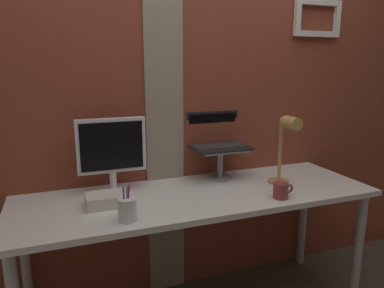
% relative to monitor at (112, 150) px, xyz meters
% --- Properties ---
extents(brick_wall_back, '(3.53, 0.16, 2.67)m').
position_rel_monitor_xyz_m(brick_wall_back, '(0.49, 0.18, 0.37)').
color(brick_wall_back, brown).
rests_on(brick_wall_back, ground_plane).
extents(desk, '(1.92, 0.63, 0.73)m').
position_rel_monitor_xyz_m(desk, '(0.42, -0.19, -0.30)').
color(desk, white).
rests_on(desk, ground_plane).
extents(monitor, '(0.36, 0.18, 0.40)m').
position_rel_monitor_xyz_m(monitor, '(0.00, 0.00, 0.00)').
color(monitor, white).
rests_on(monitor, desk).
extents(laptop_stand, '(0.28, 0.22, 0.19)m').
position_rel_monitor_xyz_m(laptop_stand, '(0.64, 0.00, -0.10)').
color(laptop_stand, gray).
rests_on(laptop_stand, desk).
extents(laptop, '(0.34, 0.27, 0.21)m').
position_rel_monitor_xyz_m(laptop, '(0.64, 0.06, 0.01)').
color(laptop, black).
rests_on(laptop, laptop_stand).
extents(desk_lamp, '(0.12, 0.20, 0.40)m').
position_rel_monitor_xyz_m(desk_lamp, '(0.92, -0.24, 0.02)').
color(desk_lamp, tan).
rests_on(desk_lamp, desk).
extents(pen_cup, '(0.08, 0.08, 0.17)m').
position_rel_monitor_xyz_m(pen_cup, '(-0.00, -0.41, -0.18)').
color(pen_cup, white).
rests_on(pen_cup, desk).
extents(coffee_mug, '(0.11, 0.08, 0.08)m').
position_rel_monitor_xyz_m(coffee_mug, '(0.79, -0.41, -0.19)').
color(coffee_mug, maroon).
rests_on(coffee_mug, desk).
extents(paper_clutter_stack, '(0.20, 0.14, 0.06)m').
position_rel_monitor_xyz_m(paper_clutter_stack, '(-0.06, -0.19, -0.20)').
color(paper_clutter_stack, silver).
rests_on(paper_clutter_stack, desk).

